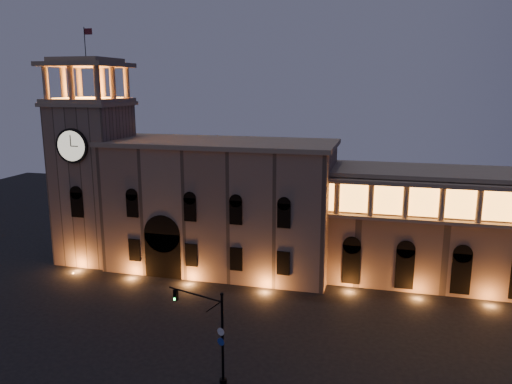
# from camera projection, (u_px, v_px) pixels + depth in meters

# --- Properties ---
(ground) EXTENTS (160.00, 160.00, 0.00)m
(ground) POSITION_uv_depth(u_px,v_px,m) (170.00, 346.00, 48.51)
(ground) COLOR black
(ground) RESTS_ON ground
(government_building) EXTENTS (30.80, 12.80, 17.60)m
(government_building) POSITION_uv_depth(u_px,v_px,m) (220.00, 205.00, 67.92)
(government_building) COLOR #8D725C
(government_building) RESTS_ON ground
(clock_tower) EXTENTS (9.80, 9.80, 32.40)m
(clock_tower) POSITION_uv_depth(u_px,v_px,m) (94.00, 174.00, 70.70)
(clock_tower) COLOR #8D725C
(clock_tower) RESTS_ON ground
(colonnade_wing) EXTENTS (40.60, 11.50, 14.50)m
(colonnade_wing) POSITION_uv_depth(u_px,v_px,m) (486.00, 229.00, 61.83)
(colonnade_wing) COLOR #886D57
(colonnade_wing) RESTS_ON ground
(traffic_light) EXTENTS (5.77, 2.12, 8.25)m
(traffic_light) POSITION_uv_depth(u_px,v_px,m) (213.00, 333.00, 42.12)
(traffic_light) COLOR black
(traffic_light) RESTS_ON ground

